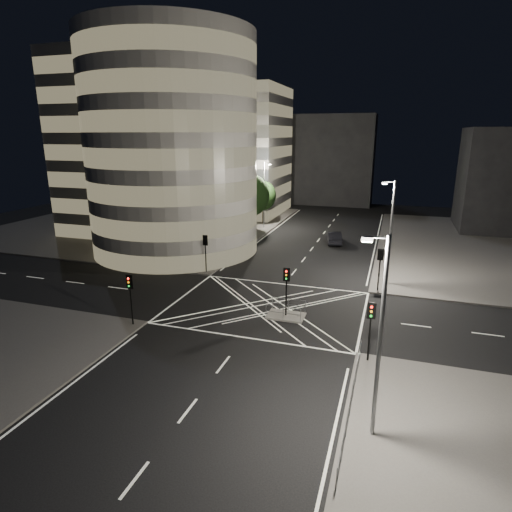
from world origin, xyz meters
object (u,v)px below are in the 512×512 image
(street_lamp_left_far, at_px, (264,193))
(sedan, at_px, (334,237))
(traffic_signal_fr, at_px, (380,262))
(traffic_signal_fl, at_px, (205,247))
(street_lamp_left_near, at_px, (219,213))
(traffic_signal_nr, at_px, (371,321))
(traffic_signal_nl, at_px, (130,290))
(street_lamp_right_far, at_px, (390,229))
(traffic_signal_island, at_px, (286,283))
(street_lamp_right_near, at_px, (379,333))
(central_island, at_px, (286,316))

(street_lamp_left_far, bearing_deg, sedan, -27.66)
(traffic_signal_fr, xyz_separation_m, sedan, (-6.54, 17.07, -2.08))
(traffic_signal_fl, bearing_deg, street_lamp_left_near, 96.97)
(traffic_signal_nr, xyz_separation_m, sedan, (-6.54, 30.67, -2.08))
(traffic_signal_nl, bearing_deg, street_lamp_right_far, 40.91)
(traffic_signal_fl, relative_size, traffic_signal_fr, 1.00)
(traffic_signal_fl, height_order, traffic_signal_island, same)
(traffic_signal_nl, height_order, street_lamp_right_near, street_lamp_right_near)
(central_island, relative_size, traffic_signal_fr, 0.75)
(traffic_signal_fl, distance_m, street_lamp_right_near, 27.79)
(traffic_signal_nr, height_order, street_lamp_left_far, street_lamp_left_far)
(street_lamp_left_far, distance_m, street_lamp_right_far, 28.23)
(street_lamp_right_near, bearing_deg, street_lamp_right_far, 90.00)
(street_lamp_left_near, xyz_separation_m, sedan, (11.69, 11.87, -4.71))
(traffic_signal_nr, bearing_deg, street_lamp_left_far, 116.36)
(street_lamp_right_near, xyz_separation_m, sedan, (-7.18, 37.87, -4.71))
(traffic_signal_nr, distance_m, street_lamp_right_near, 7.69)
(traffic_signal_fr, bearing_deg, street_lamp_right_far, 73.89)
(traffic_signal_island, distance_m, street_lamp_right_far, 13.13)
(traffic_signal_fl, bearing_deg, traffic_signal_nr, -37.69)
(street_lamp_left_near, bearing_deg, street_lamp_right_far, -9.03)
(central_island, bearing_deg, street_lamp_left_near, 130.27)
(central_island, relative_size, street_lamp_right_far, 0.30)
(central_island, distance_m, traffic_signal_island, 2.84)
(street_lamp_right_near, bearing_deg, traffic_signal_nl, 158.45)
(traffic_signal_island, bearing_deg, traffic_signal_nr, -37.93)
(traffic_signal_nl, height_order, traffic_signal_fr, same)
(traffic_signal_island, bearing_deg, sedan, 89.41)
(street_lamp_right_far, height_order, sedan, street_lamp_right_far)
(traffic_signal_nl, bearing_deg, street_lamp_left_near, 91.94)
(street_lamp_right_far, bearing_deg, traffic_signal_island, -125.30)
(traffic_signal_island, relative_size, street_lamp_right_near, 0.40)
(central_island, xyz_separation_m, traffic_signal_fr, (6.80, 8.30, 2.84))
(traffic_signal_fl, height_order, street_lamp_left_near, street_lamp_left_near)
(traffic_signal_island, distance_m, street_lamp_right_near, 14.78)
(street_lamp_left_near, bearing_deg, traffic_signal_island, -49.73)
(traffic_signal_fr, distance_m, street_lamp_left_far, 29.63)
(traffic_signal_nl, bearing_deg, traffic_signal_fr, 37.69)
(traffic_signal_fr, distance_m, traffic_signal_nr, 13.60)
(traffic_signal_fl, bearing_deg, traffic_signal_nl, -90.00)
(central_island, bearing_deg, street_lamp_right_near, -59.25)
(traffic_signal_nr, bearing_deg, traffic_signal_fl, 142.31)
(central_island, relative_size, traffic_signal_nr, 0.75)
(traffic_signal_nr, relative_size, traffic_signal_island, 1.00)
(street_lamp_left_far, bearing_deg, central_island, -70.05)
(traffic_signal_nr, height_order, street_lamp_right_near, street_lamp_right_near)
(sedan, bearing_deg, traffic_signal_fl, 43.86)
(traffic_signal_nl, xyz_separation_m, street_lamp_left_far, (-0.64, 36.80, 2.63))
(traffic_signal_fr, relative_size, street_lamp_right_near, 0.40)
(traffic_signal_fl, distance_m, traffic_signal_nr, 22.24)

